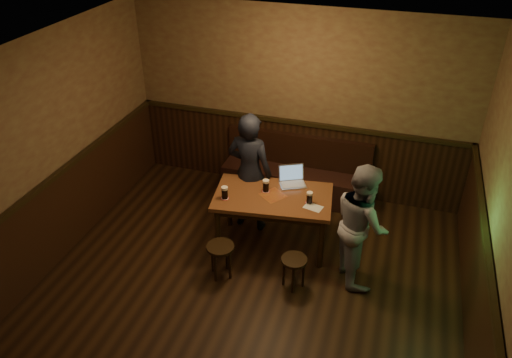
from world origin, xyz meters
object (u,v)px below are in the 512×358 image
object	(u,v)px
laptop	(292,179)
pub_table	(273,202)
stool_right	(294,264)
pint_mid	(266,186)
bench	(295,177)
stool_left	(221,252)
pint_left	(225,193)
person_suit	(250,172)
person_grey	(361,224)
pint_right	(309,198)

from	to	relation	value
laptop	pub_table	bearing A→B (deg)	-140.11
stool_right	pint_mid	bearing A→B (deg)	127.78
pub_table	bench	bearing A→B (deg)	82.05
stool_right	stool_left	bearing A→B (deg)	-174.66
stool_right	pint_mid	xyz separation A→B (m)	(-0.57, 0.74, 0.54)
pint_left	person_suit	xyz separation A→B (m)	(0.13, 0.59, -0.02)
person_grey	pub_table	bearing A→B (deg)	53.54
pub_table	pint_left	size ratio (longest dim) A/B	9.35
stool_left	laptop	bearing A→B (deg)	61.98
pub_table	stool_left	bearing A→B (deg)	-127.96
stool_left	bench	bearing A→B (deg)	77.87
pint_mid	person_grey	world-z (taller)	person_grey
bench	laptop	distance (m)	1.08
bench	pint_right	distance (m)	1.49
bench	person_grey	size ratio (longest dim) A/B	1.41
laptop	stool_right	bearing A→B (deg)	-100.18
stool_left	person_grey	xyz separation A→B (m)	(1.58, 0.51, 0.41)
person_suit	laptop	bearing A→B (deg)	-174.19
bench	stool_right	xyz separation A→B (m)	(0.46, -1.95, 0.02)
stool_left	person_suit	distance (m)	1.21
laptop	pint_left	bearing A→B (deg)	-166.53
stool_left	person_grey	distance (m)	1.71
pub_table	pint_left	distance (m)	0.64
pint_right	person_grey	xyz separation A→B (m)	(0.67, -0.22, -0.09)
pub_table	pint_mid	size ratio (longest dim) A/B	9.39
pub_table	person_grey	bearing A→B (deg)	-19.87
pint_left	pub_table	bearing A→B (deg)	23.53
pub_table	pint_right	distance (m)	0.50
stool_left	person_grey	bearing A→B (deg)	18.05
pint_left	pint_mid	xyz separation A→B (m)	(0.44, 0.31, -0.00)
pint_mid	pint_left	bearing A→B (deg)	-145.07
bench	stool_left	world-z (taller)	bench
bench	person_grey	bearing A→B (deg)	-52.99
person_grey	bench	bearing A→B (deg)	12.47
pint_mid	person_grey	size ratio (longest dim) A/B	0.11
pint_mid	laptop	world-z (taller)	laptop
stool_left	person_suit	world-z (taller)	person_suit
person_suit	person_grey	world-z (taller)	person_suit
pint_right	stool_left	bearing A→B (deg)	-141.04
laptop	person_suit	distance (m)	0.58
stool_right	laptop	world-z (taller)	laptop
pint_mid	stool_left	bearing A→B (deg)	-111.33
laptop	person_grey	distance (m)	1.16
bench	pint_left	size ratio (longest dim) A/B	13.03
pint_left	pint_right	world-z (taller)	pint_left
pub_table	person_suit	size ratio (longest dim) A/B	0.92
bench	person_suit	distance (m)	1.16
stool_right	pint_left	distance (m)	1.23
pint_left	person_grey	distance (m)	1.70
bench	pub_table	world-z (taller)	bench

